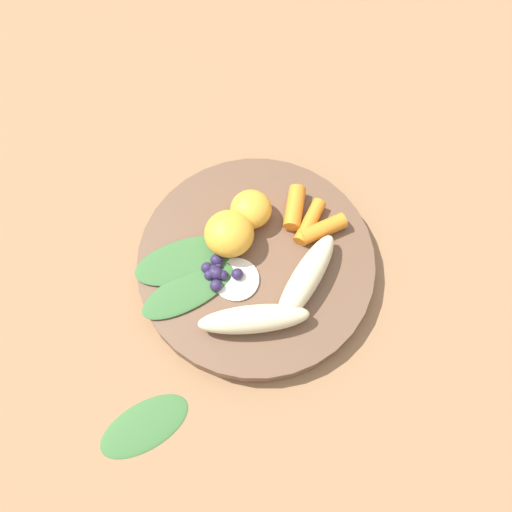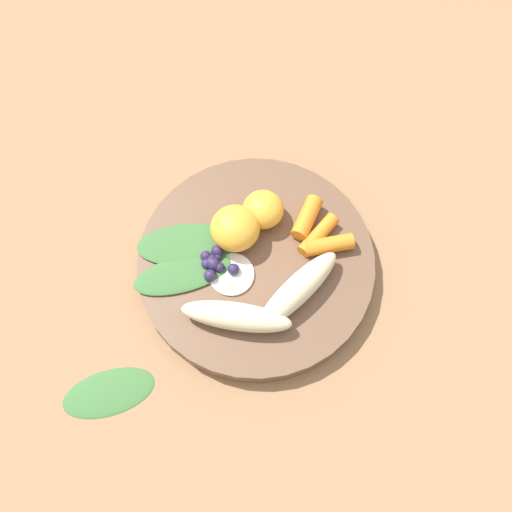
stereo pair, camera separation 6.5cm
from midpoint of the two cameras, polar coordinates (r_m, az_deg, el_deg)
ground_plane at (r=0.68m, az=2.72°, el=-1.41°), size 2.40×2.40×0.00m
bowl at (r=0.67m, az=2.76°, el=-1.05°), size 0.27×0.27×0.02m
banana_peeled_left at (r=0.64m, az=7.05°, el=-3.53°), size 0.12×0.03×0.03m
banana_peeled_right at (r=0.62m, az=1.08°, el=-6.24°), size 0.09×0.12×0.03m
orange_segment_near at (r=0.65m, az=0.80°, el=2.39°), size 0.06×0.06×0.04m
orange_segment_far at (r=0.67m, az=3.47°, el=4.22°), size 0.05×0.05×0.04m
carrot_front at (r=0.67m, az=9.90°, el=0.76°), size 0.05×0.05×0.02m
carrot_mid_left at (r=0.67m, az=8.81°, el=1.73°), size 0.06×0.02×0.02m
carrot_mid_right at (r=0.68m, az=7.70°, el=3.41°), size 0.06×0.04×0.02m
blueberry_pile at (r=0.65m, az=-1.19°, el=-1.02°), size 0.04×0.05×0.01m
coconut_shred_patch at (r=0.65m, az=0.43°, el=-2.12°), size 0.05×0.05×0.00m
kale_leaf_left at (r=0.67m, az=-3.86°, el=0.80°), size 0.12×0.12×0.00m
kale_leaf_right at (r=0.65m, az=-4.27°, el=-2.05°), size 0.12×0.10×0.00m
kale_leaf_stray at (r=0.65m, az=-11.32°, el=-13.20°), size 0.11×0.09×0.01m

